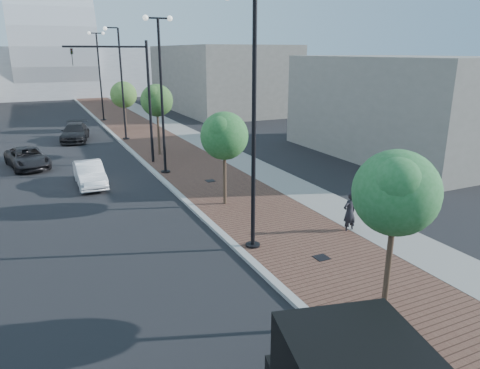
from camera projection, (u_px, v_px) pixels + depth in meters
name	position (u px, v px, depth m)	size (l,w,h in m)	color
sidewalk	(143.00, 127.00, 44.22)	(7.00, 140.00, 0.12)	#4C2D23
concrete_strip	(169.00, 125.00, 45.32)	(2.40, 140.00, 0.13)	slate
curb	(107.00, 129.00, 42.79)	(0.30, 140.00, 0.14)	gray
white_sedan	(90.00, 174.00, 24.95)	(1.43, 4.11, 1.36)	white
dark_car_mid	(27.00, 158.00, 28.85)	(2.16, 4.69, 1.30)	black
dark_car_far	(75.00, 132.00, 37.47)	(2.04, 5.01, 1.45)	black
pedestrian	(350.00, 212.00, 18.35)	(0.66, 0.43, 1.81)	black
streetlight_1	(251.00, 138.00, 15.79)	(1.44, 0.56, 9.21)	black
streetlight_2	(162.00, 96.00, 26.08)	(1.72, 0.56, 9.28)	black
streetlight_3	(121.00, 89.00, 36.56)	(1.44, 0.56, 9.21)	black
streetlight_4	(100.00, 76.00, 46.84)	(1.72, 0.56, 9.28)	black
traffic_mast	(135.00, 89.00, 28.26)	(5.09, 0.20, 8.00)	black
tree_0	(397.00, 193.00, 11.23)	(2.29, 2.22, 5.00)	#382619
tree_1	(225.00, 136.00, 20.86)	(2.34, 2.28, 4.65)	#382619
tree_2	(157.00, 101.00, 31.10)	(2.33, 2.27, 5.15)	#382619
tree_3	(124.00, 95.00, 41.65)	(2.51, 2.48, 4.64)	#382619
convention_center	(51.00, 59.00, 79.18)	(50.00, 30.00, 50.00)	#A2A5AC
commercial_block_ne	(219.00, 78.00, 56.85)	(12.00, 22.00, 8.00)	#64605A
commercial_block_e	(405.00, 107.00, 31.86)	(10.00, 16.00, 7.00)	slate
utility_cover_1	(322.00, 258.00, 16.07)	(0.50, 0.50, 0.02)	black
utility_cover_2	(210.00, 181.00, 25.58)	(0.50, 0.50, 0.02)	black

